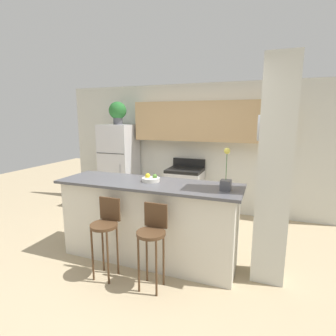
{
  "coord_description": "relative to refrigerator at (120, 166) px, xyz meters",
  "views": [
    {
      "loc": [
        1.4,
        -2.99,
        1.89
      ],
      "look_at": [
        0.0,
        0.75,
        1.12
      ],
      "focal_mm": 28.0,
      "sensor_mm": 36.0,
      "label": 1
    }
  ],
  "objects": [
    {
      "name": "orchid_vase",
      "position": [
        2.49,
        -1.8,
        0.32
      ],
      "size": [
        0.12,
        0.12,
        0.49
      ],
      "color": "#4C4C51",
      "rests_on": "counter_bar"
    },
    {
      "name": "counter_bar",
      "position": [
        1.49,
        -1.78,
        -0.34
      ],
      "size": [
        2.42,
        0.73,
        1.07
      ],
      "color": "silver",
      "rests_on": "ground_plane"
    },
    {
      "name": "wall_back",
      "position": [
        1.6,
        0.31,
        0.64
      ],
      "size": [
        5.6,
        0.38,
        2.55
      ],
      "color": "silver",
      "rests_on": "ground_plane"
    },
    {
      "name": "ground_plane",
      "position": [
        1.49,
        -1.78,
        -0.88
      ],
      "size": [
        14.0,
        14.0,
        0.0
      ],
      "primitive_type": "plane",
      "color": "tan"
    },
    {
      "name": "bar_stool_right",
      "position": [
        1.79,
        -2.32,
        -0.25
      ],
      "size": [
        0.32,
        0.32,
        0.96
      ],
      "color": "#4C331E",
      "rests_on": "ground_plane"
    },
    {
      "name": "bar_stool_left",
      "position": [
        1.19,
        -2.32,
        -0.25
      ],
      "size": [
        0.32,
        0.32,
        0.96
      ],
      "color": "#4C331E",
      "rests_on": "ground_plane"
    },
    {
      "name": "fruit_bowl",
      "position": [
        1.51,
        -1.72,
        0.22
      ],
      "size": [
        0.23,
        0.23,
        0.11
      ],
      "color": "silver",
      "rests_on": "counter_bar"
    },
    {
      "name": "stove_range",
      "position": [
        1.44,
        0.05,
        -0.41
      ],
      "size": [
        0.67,
        0.6,
        1.07
      ],
      "color": "silver",
      "rests_on": "ground_plane"
    },
    {
      "name": "pillar_right",
      "position": [
        2.99,
        -1.67,
        0.4
      ],
      "size": [
        0.38,
        0.32,
        2.55
      ],
      "color": "silver",
      "rests_on": "ground_plane"
    },
    {
      "name": "trash_bin",
      "position": [
        0.55,
        -0.24,
        -0.69
      ],
      "size": [
        0.28,
        0.28,
        0.38
      ],
      "color": "#59595B",
      "rests_on": "ground_plane"
    },
    {
      "name": "potted_plant_on_fridge",
      "position": [
        -0.0,
        0.0,
        1.14
      ],
      "size": [
        0.36,
        0.36,
        0.46
      ],
      "color": "#4C4C51",
      "rests_on": "refrigerator"
    },
    {
      "name": "refrigerator",
      "position": [
        0.0,
        0.0,
        0.0
      ],
      "size": [
        0.66,
        0.69,
        1.75
      ],
      "color": "silver",
      "rests_on": "ground_plane"
    }
  ]
}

